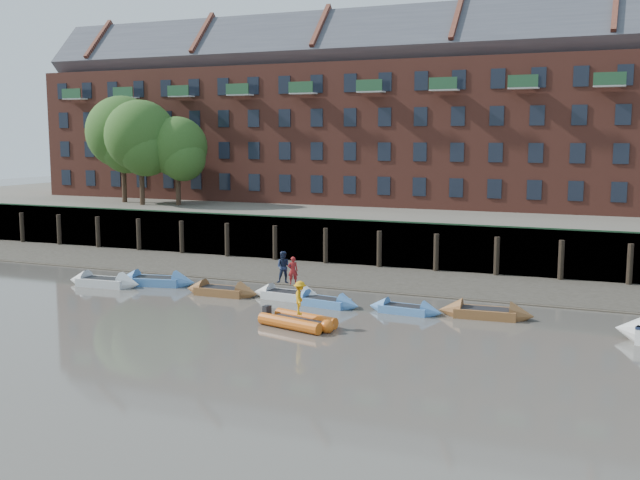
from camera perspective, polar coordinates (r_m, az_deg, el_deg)
The scene contains 18 objects.
ground at distance 31.53m, azimuth -4.54°, elevation -8.79°, with size 220.00×220.00×0.00m, color #565149.
foreshore at distance 47.79m, azimuth 5.39°, elevation -3.04°, with size 110.00×8.00×0.50m, color #3D382F.
mud_band at distance 44.62m, azimuth 4.08°, elevation -3.81°, with size 110.00×1.60×0.10m, color #4C4336.
river_wall at distance 51.66m, azimuth 6.86°, elevation -0.44°, with size 110.00×1.23×3.30m.
bank_terrace at distance 64.77m, azimuth 10.17°, elevation 1.18°, with size 110.00×28.00×3.20m, color #5E594D.
apartment_terrace at distance 65.42m, azimuth 10.60°, elevation 11.09°, with size 80.60×15.56×20.98m.
tree_cluster at distance 67.05m, azimuth -13.52°, elevation 7.66°, with size 11.76×7.74×9.40m.
rowboat_0 at distance 47.43m, azimuth -16.14°, elevation -3.09°, with size 4.99×1.76×1.42m.
rowboat_1 at distance 46.94m, azimuth -12.40°, elevation -3.07°, with size 5.20×2.41×1.45m.
rowboat_2 at distance 43.36m, azimuth -7.50°, elevation -3.88°, with size 4.61×1.40×1.33m.
rowboat_3 at distance 41.98m, azimuth -2.46°, elevation -4.23°, with size 4.49×1.59×1.28m.
rowboat_4 at distance 40.35m, azimuth 0.32°, elevation -4.73°, with size 4.33×1.81×1.22m.
rowboat_5 at distance 38.95m, azimuth 6.48°, elevation -5.26°, with size 4.02×1.43×1.15m.
rowboat_6 at distance 38.65m, azimuth 12.50°, elevation -5.45°, with size 4.83×1.70×1.38m.
rib_tender at distance 35.88m, azimuth -1.51°, elevation -6.22°, with size 3.97×2.65×0.67m.
person_rower_a at distance 41.66m, azimuth -2.08°, elevation -2.33°, with size 0.57×0.37×1.56m, color maroon.
person_rower_b at distance 41.94m, azimuth -2.76°, elevation -2.09°, with size 0.89×0.69×1.83m, color #19233F.
person_rib_crew at distance 35.62m, azimuth -1.54°, elevation -4.43°, with size 1.05×0.60×1.62m, color orange.
Camera 1 is at (13.90, -26.82, 9.04)m, focal length 42.00 mm.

